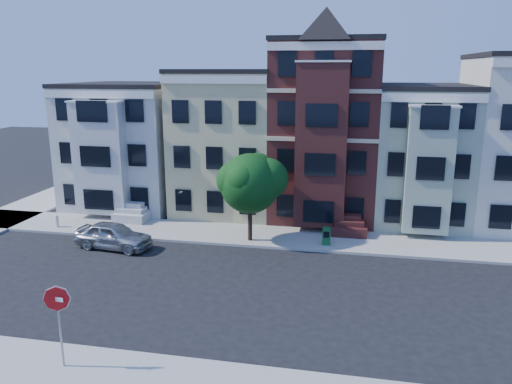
% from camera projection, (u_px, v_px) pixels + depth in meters
% --- Properties ---
extents(ground, '(120.00, 120.00, 0.00)m').
position_uv_depth(ground, '(303.00, 297.00, 23.15)').
color(ground, black).
extents(far_sidewalk, '(60.00, 4.00, 0.15)m').
position_uv_depth(far_sidewalk, '(316.00, 240.00, 30.75)').
color(far_sidewalk, '#9E9B93').
rests_on(far_sidewalk, ground).
extents(house_white, '(8.00, 9.00, 9.00)m').
position_uv_depth(house_white, '(131.00, 146.00, 38.71)').
color(house_white, beige).
rests_on(house_white, ground).
extents(house_yellow, '(7.00, 9.00, 10.00)m').
position_uv_depth(house_yellow, '(231.00, 142.00, 37.08)').
color(house_yellow, '#D0C186').
rests_on(house_yellow, ground).
extents(house_brown, '(7.00, 9.00, 12.00)m').
position_uv_depth(house_brown, '(326.00, 131.00, 35.52)').
color(house_brown, '#431A17').
rests_on(house_brown, ground).
extents(house_green, '(6.00, 9.00, 9.00)m').
position_uv_depth(house_green, '(419.00, 155.00, 34.65)').
color(house_green, '#9EAC93').
rests_on(house_green, ground).
extents(street_tree, '(5.72, 5.72, 6.59)m').
position_uv_depth(street_tree, '(250.00, 187.00, 29.67)').
color(street_tree, '#145316').
rests_on(street_tree, far_sidewalk).
extents(parked_car, '(4.81, 2.41, 1.57)m').
position_uv_depth(parked_car, '(113.00, 235.00, 29.32)').
color(parked_car, '#A9ACB2').
rests_on(parked_car, ground).
extents(newspaper_box, '(0.47, 0.42, 1.05)m').
position_uv_depth(newspaper_box, '(326.00, 236.00, 29.57)').
color(newspaper_box, '#1A612F').
rests_on(newspaper_box, far_sidewalk).
extents(fire_hydrant, '(0.26, 0.26, 0.63)m').
position_uv_depth(fire_hydrant, '(57.00, 222.00, 32.90)').
color(fire_hydrant, beige).
rests_on(fire_hydrant, far_sidewalk).
extents(stop_sign, '(0.95, 0.23, 3.43)m').
position_uv_depth(stop_sign, '(59.00, 322.00, 17.14)').
color(stop_sign, red).
rests_on(stop_sign, near_sidewalk).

